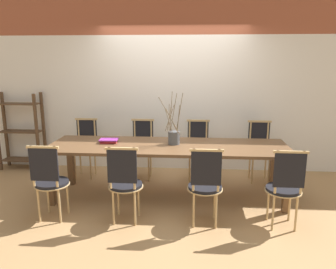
{
  "coord_description": "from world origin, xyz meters",
  "views": [
    {
      "loc": [
        0.32,
        -4.39,
        1.94
      ],
      "look_at": [
        0.0,
        0.0,
        0.92
      ],
      "focal_mm": 35.0,
      "sensor_mm": 36.0,
      "label": 1
    }
  ],
  "objects_px": {
    "dining_table": "(168,151)",
    "chair_near_center": "(205,184)",
    "chair_far_center": "(198,148)",
    "vase_centerpiece": "(174,137)",
    "book_stack": "(109,141)",
    "shelving_rack": "(21,132)"
  },
  "relations": [
    {
      "from": "dining_table",
      "to": "shelving_rack",
      "type": "xyz_separation_m",
      "value": [
        -2.71,
        1.09,
        -0.01
      ]
    },
    {
      "from": "dining_table",
      "to": "chair_near_center",
      "type": "xyz_separation_m",
      "value": [
        0.49,
        -0.78,
        -0.17
      ]
    },
    {
      "from": "chair_near_center",
      "to": "chair_far_center",
      "type": "xyz_separation_m",
      "value": [
        -0.06,
        1.57,
        0.0
      ]
    },
    {
      "from": "chair_near_center",
      "to": "vase_centerpiece",
      "type": "distance_m",
      "value": 1.0
    },
    {
      "from": "vase_centerpiece",
      "to": "chair_far_center",
      "type": "bearing_deg",
      "value": 64.01
    },
    {
      "from": "chair_far_center",
      "to": "vase_centerpiece",
      "type": "distance_m",
      "value": 0.88
    },
    {
      "from": "vase_centerpiece",
      "to": "book_stack",
      "type": "distance_m",
      "value": 0.94
    },
    {
      "from": "chair_far_center",
      "to": "book_stack",
      "type": "distance_m",
      "value": 1.5
    },
    {
      "from": "dining_table",
      "to": "chair_near_center",
      "type": "height_order",
      "value": "chair_near_center"
    },
    {
      "from": "vase_centerpiece",
      "to": "shelving_rack",
      "type": "relative_size",
      "value": 0.54
    },
    {
      "from": "book_stack",
      "to": "dining_table",
      "type": "bearing_deg",
      "value": -4.72
    },
    {
      "from": "dining_table",
      "to": "vase_centerpiece",
      "type": "distance_m",
      "value": 0.21
    },
    {
      "from": "chair_far_center",
      "to": "book_stack",
      "type": "xyz_separation_m",
      "value": [
        -1.29,
        -0.71,
        0.28
      ]
    },
    {
      "from": "vase_centerpiece",
      "to": "book_stack",
      "type": "xyz_separation_m",
      "value": [
        -0.93,
        0.01,
        -0.08
      ]
    },
    {
      "from": "chair_near_center",
      "to": "dining_table",
      "type": "bearing_deg",
      "value": 122.19
    },
    {
      "from": "chair_far_center",
      "to": "book_stack",
      "type": "height_order",
      "value": "chair_far_center"
    },
    {
      "from": "vase_centerpiece",
      "to": "shelving_rack",
      "type": "distance_m",
      "value": 2.98
    },
    {
      "from": "book_stack",
      "to": "shelving_rack",
      "type": "height_order",
      "value": "shelving_rack"
    },
    {
      "from": "chair_near_center",
      "to": "chair_far_center",
      "type": "distance_m",
      "value": 1.57
    },
    {
      "from": "dining_table",
      "to": "vase_centerpiece",
      "type": "height_order",
      "value": "vase_centerpiece"
    },
    {
      "from": "book_stack",
      "to": "chair_far_center",
      "type": "bearing_deg",
      "value": 28.95
    },
    {
      "from": "chair_near_center",
      "to": "shelving_rack",
      "type": "relative_size",
      "value": 0.71
    }
  ]
}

